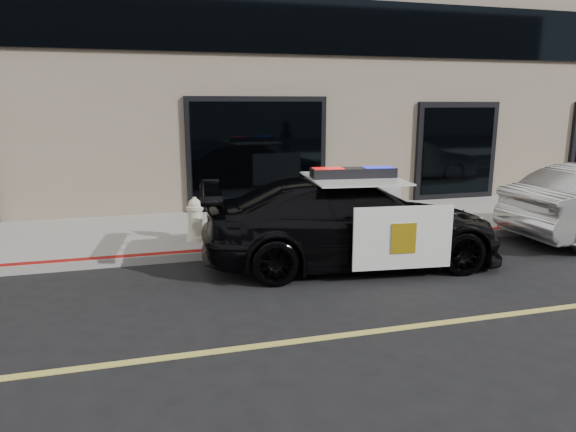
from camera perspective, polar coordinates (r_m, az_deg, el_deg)
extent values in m
plane|color=black|center=(6.96, 17.81, -11.13)|extent=(120.00, 120.00, 0.00)
cube|color=gray|center=(11.45, 3.42, -0.91)|extent=(60.00, 3.50, 0.15)
imported|color=black|center=(8.78, 7.11, -0.66)|extent=(3.12, 5.51, 1.48)
cube|color=white|center=(7.98, 12.66, -2.38)|extent=(1.57, 0.20, 0.98)
cube|color=white|center=(9.91, 8.10, 0.67)|extent=(1.57, 0.20, 0.98)
cube|color=white|center=(8.64, 7.25, 4.19)|extent=(1.65, 1.91, 0.02)
cube|color=gold|center=(7.95, 12.74, -2.44)|extent=(0.39, 0.05, 0.47)
cube|color=black|center=(8.63, 7.26, 4.75)|extent=(1.44, 0.51, 0.17)
cube|color=red|center=(8.51, 4.48, 4.80)|extent=(0.52, 0.37, 0.16)
cube|color=#0C19CC|center=(8.76, 9.97, 4.86)|extent=(0.52, 0.37, 0.16)
cylinder|color=beige|center=(9.95, -10.20, -2.44)|extent=(0.38, 0.38, 0.08)
cylinder|color=beige|center=(9.88, -10.26, -0.73)|extent=(0.27, 0.27, 0.53)
cylinder|color=beige|center=(9.82, -10.33, 0.89)|extent=(0.33, 0.33, 0.06)
sphere|color=beige|center=(9.81, -10.34, 1.25)|extent=(0.24, 0.24, 0.24)
cylinder|color=beige|center=(9.79, -10.36, 1.85)|extent=(0.07, 0.07, 0.07)
cylinder|color=beige|center=(10.04, -10.38, -0.09)|extent=(0.14, 0.13, 0.14)
cylinder|color=beige|center=(9.69, -10.18, -0.53)|extent=(0.14, 0.13, 0.14)
cylinder|color=beige|center=(9.68, -10.14, -1.00)|extent=(0.18, 0.15, 0.18)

